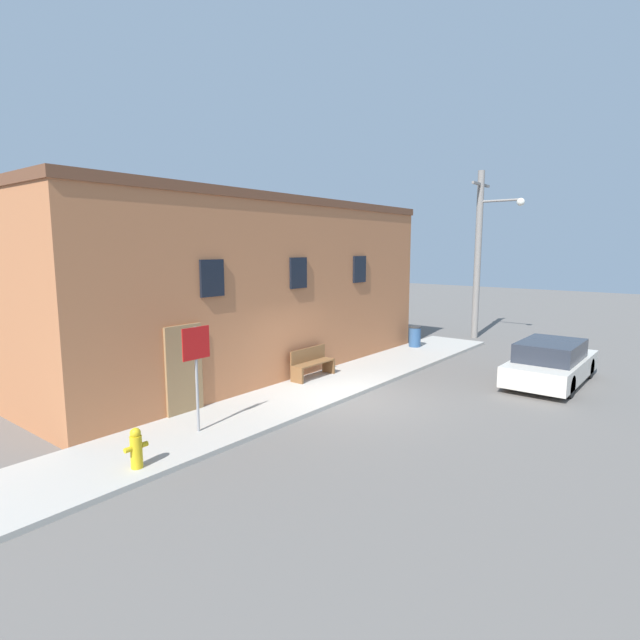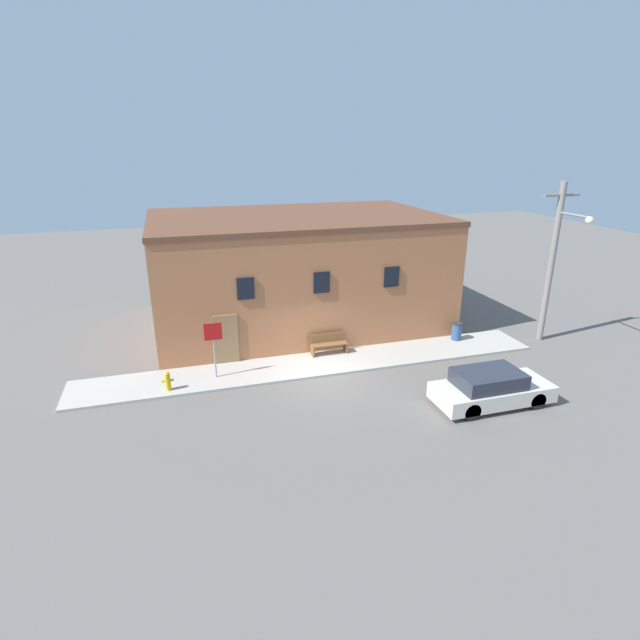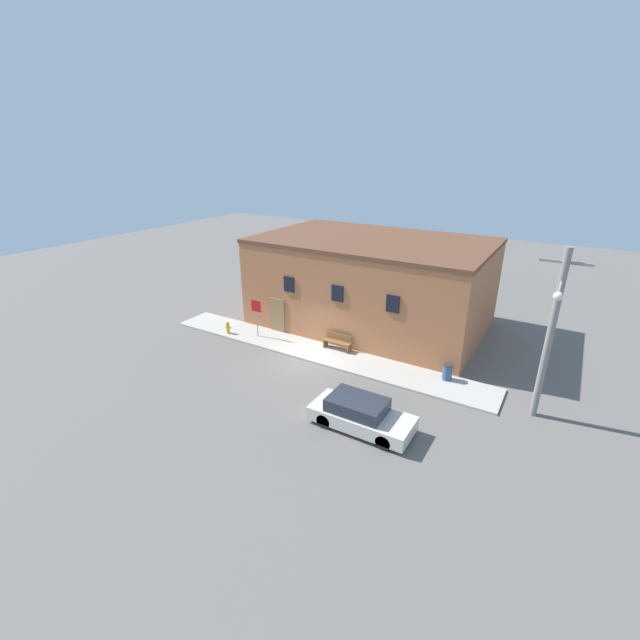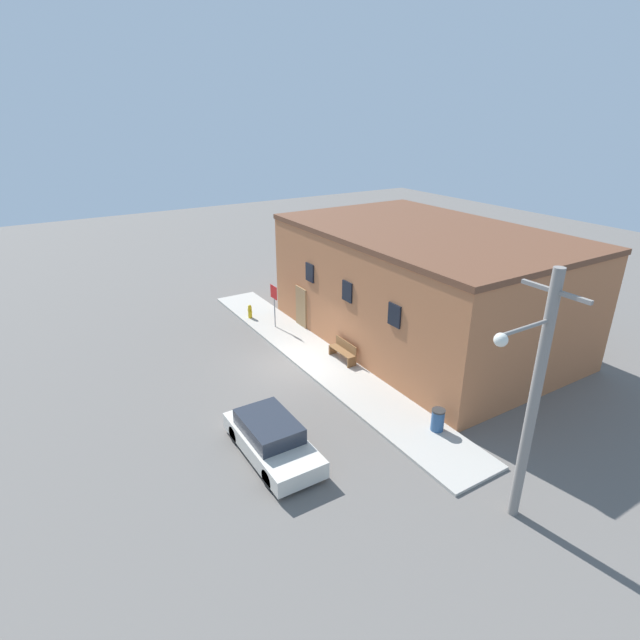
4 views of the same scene
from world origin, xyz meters
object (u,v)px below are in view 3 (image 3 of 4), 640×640
(bench, at_px, (338,342))
(utility_pole, at_px, (551,332))
(parked_car, at_px, (360,414))
(fire_hydrant, at_px, (228,327))
(trash_bin, at_px, (447,372))
(stop_sign, at_px, (256,311))

(bench, height_order, utility_pole, utility_pole)
(parked_car, bearing_deg, utility_pole, 37.36)
(fire_hydrant, bearing_deg, utility_pole, 1.20)
(fire_hydrant, xyz_separation_m, parked_car, (10.93, -4.16, 0.14))
(utility_pole, height_order, parked_car, utility_pole)
(trash_bin, bearing_deg, stop_sign, -176.15)
(fire_hydrant, xyz_separation_m, trash_bin, (12.90, 1.33, 0.04))
(fire_hydrant, bearing_deg, bench, 12.74)
(stop_sign, distance_m, trash_bin, 11.18)
(utility_pole, distance_m, parked_car, 8.12)
(fire_hydrant, relative_size, bench, 0.47)
(trash_bin, xyz_separation_m, parked_car, (-1.97, -5.49, 0.10))
(stop_sign, relative_size, utility_pole, 0.31)
(trash_bin, relative_size, parked_car, 0.19)
(bench, distance_m, trash_bin, 6.16)
(fire_hydrant, xyz_separation_m, utility_pole, (16.85, 0.35, 3.39))
(utility_pole, bearing_deg, trash_bin, 166.06)
(utility_pole, bearing_deg, parked_car, -142.64)
(stop_sign, height_order, utility_pole, utility_pole)
(fire_hydrant, height_order, stop_sign, stop_sign)
(utility_pole, bearing_deg, bench, 173.39)
(trash_bin, bearing_deg, parked_car, -109.74)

